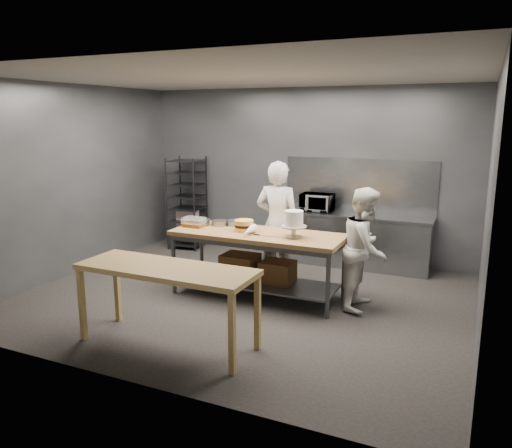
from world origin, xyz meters
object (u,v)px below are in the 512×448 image
(chef_right, at_px, (365,249))
(frosted_cake_stand, at_px, (294,221))
(speed_rack, at_px, (187,204))
(chef_behind, at_px, (278,223))
(microwave, at_px, (317,202))
(work_table, at_px, (257,256))
(near_counter, at_px, (167,274))
(layer_cake, at_px, (244,226))

(chef_right, xyz_separation_m, frosted_cake_stand, (-0.91, -0.26, 0.34))
(speed_rack, bearing_deg, chef_right, -24.42)
(chef_behind, xyz_separation_m, microwave, (0.17, 1.37, 0.12))
(chef_right, height_order, frosted_cake_stand, chef_right)
(chef_behind, bearing_deg, microwave, -99.55)
(chef_right, distance_m, microwave, 2.21)
(frosted_cake_stand, bearing_deg, chef_right, 15.91)
(work_table, relative_size, microwave, 4.43)
(work_table, bearing_deg, near_counter, -97.34)
(microwave, xyz_separation_m, layer_cake, (-0.42, -2.01, -0.05))
(near_counter, height_order, chef_behind, chef_behind)
(near_counter, height_order, microwave, microwave)
(chef_right, height_order, layer_cake, chef_right)
(chef_right, bearing_deg, layer_cake, 97.47)
(chef_right, relative_size, frosted_cake_stand, 4.45)
(speed_rack, xyz_separation_m, frosted_cake_stand, (2.92, -1.99, 0.29))
(chef_right, bearing_deg, chef_behind, 73.09)
(work_table, relative_size, speed_rack, 1.37)
(speed_rack, bearing_deg, frosted_cake_stand, -34.36)
(speed_rack, xyz_separation_m, layer_cake, (2.15, -1.93, 0.14))
(speed_rack, height_order, microwave, speed_rack)
(work_table, xyz_separation_m, frosted_cake_stand, (0.58, -0.09, 0.57))
(chef_behind, bearing_deg, chef_right, 160.19)
(near_counter, xyz_separation_m, chef_right, (1.72, 2.02, -0.01))
(work_table, height_order, chef_right, chef_right)
(near_counter, bearing_deg, chef_right, 49.61)
(near_counter, xyz_separation_m, chef_behind, (0.30, 2.47, 0.12))
(speed_rack, height_order, frosted_cake_stand, speed_rack)
(near_counter, relative_size, chef_behind, 1.07)
(speed_rack, relative_size, layer_cake, 6.61)
(work_table, relative_size, near_counter, 1.20)
(work_table, height_order, chef_behind, chef_behind)
(microwave, distance_m, layer_cake, 2.06)
(work_table, distance_m, chef_right, 1.51)
(chef_behind, bearing_deg, layer_cake, 66.91)
(work_table, xyz_separation_m, chef_behind, (0.06, 0.62, 0.36))
(chef_behind, distance_m, frosted_cake_stand, 0.90)
(microwave, height_order, layer_cake, microwave)
(frosted_cake_stand, bearing_deg, layer_cake, 175.60)
(chef_right, bearing_deg, work_table, 97.27)
(chef_behind, bearing_deg, frosted_cake_stand, 123.76)
(chef_behind, height_order, frosted_cake_stand, chef_behind)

